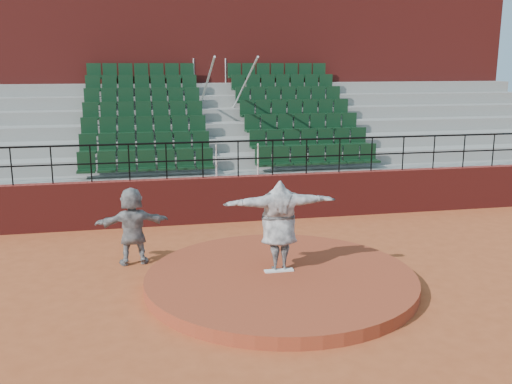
{
  "coord_description": "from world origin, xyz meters",
  "views": [
    {
      "loc": [
        -2.69,
        -10.6,
        4.44
      ],
      "look_at": [
        0.0,
        2.5,
        1.4
      ],
      "focal_mm": 40.0,
      "sensor_mm": 36.0,
      "label": 1
    }
  ],
  "objects": [
    {
      "name": "ground",
      "position": [
        0.0,
        0.0,
        0.0
      ],
      "size": [
        90.0,
        90.0,
        0.0
      ],
      "primitive_type": "plane",
      "color": "#A44925",
      "rests_on": "ground"
    },
    {
      "name": "pitchers_mound",
      "position": [
        0.0,
        0.0,
        0.12
      ],
      "size": [
        5.5,
        5.5,
        0.25
      ],
      "primitive_type": "cylinder",
      "color": "maroon",
      "rests_on": "ground"
    },
    {
      "name": "pitching_rubber",
      "position": [
        0.0,
        0.15,
        0.27
      ],
      "size": [
        0.6,
        0.15,
        0.03
      ],
      "primitive_type": "cube",
      "color": "white",
      "rests_on": "pitchers_mound"
    },
    {
      "name": "boundary_wall",
      "position": [
        0.0,
        5.0,
        0.65
      ],
      "size": [
        24.0,
        0.3,
        1.3
      ],
      "primitive_type": "cube",
      "color": "maroon",
      "rests_on": "ground"
    },
    {
      "name": "wall_railing",
      "position": [
        0.0,
        5.0,
        2.03
      ],
      "size": [
        24.04,
        0.05,
        1.03
      ],
      "color": "black",
      "rests_on": "boundary_wall"
    },
    {
      "name": "seating_deck",
      "position": [
        0.0,
        8.64,
        1.45
      ],
      "size": [
        24.0,
        5.97,
        4.63
      ],
      "color": "gray",
      "rests_on": "ground"
    },
    {
      "name": "press_box_facade",
      "position": [
        0.0,
        12.6,
        3.55
      ],
      "size": [
        24.0,
        3.0,
        7.1
      ],
      "primitive_type": "cube",
      "color": "maroon",
      "rests_on": "ground"
    },
    {
      "name": "pitcher",
      "position": [
        0.03,
        0.29,
        1.19
      ],
      "size": [
        2.32,
        0.66,
        1.88
      ],
      "primitive_type": "imported",
      "rotation": [
        0.0,
        0.0,
        3.13
      ],
      "color": "black",
      "rests_on": "pitchers_mound"
    },
    {
      "name": "fielder",
      "position": [
        -2.93,
        1.95,
        0.88
      ],
      "size": [
        1.67,
        0.64,
        1.77
      ],
      "primitive_type": "imported",
      "rotation": [
        0.0,
        0.0,
        3.22
      ],
      "color": "black",
      "rests_on": "ground"
    }
  ]
}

